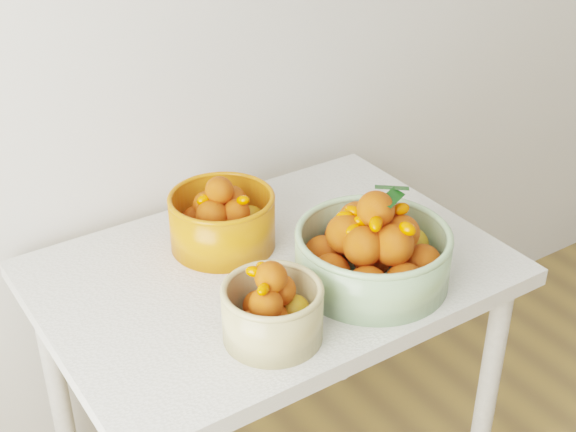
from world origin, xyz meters
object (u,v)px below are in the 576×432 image
(table, at_px, (272,301))
(bowl_green, at_px, (372,251))
(bowl_cream, at_px, (272,310))
(bowl_orange, at_px, (222,219))

(table, relative_size, bowl_green, 2.87)
(bowl_cream, distance_m, bowl_green, 0.28)
(bowl_cream, xyz_separation_m, bowl_green, (0.28, 0.04, 0.01))
(table, height_order, bowl_green, bowl_green)
(table, distance_m, bowl_green, 0.28)
(bowl_cream, relative_size, bowl_green, 0.63)
(bowl_green, xyz_separation_m, bowl_orange, (-0.19, 0.30, -0.01))
(bowl_cream, height_order, bowl_green, bowl_green)
(bowl_cream, bearing_deg, bowl_green, 9.11)
(bowl_orange, bearing_deg, bowl_cream, -103.76)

